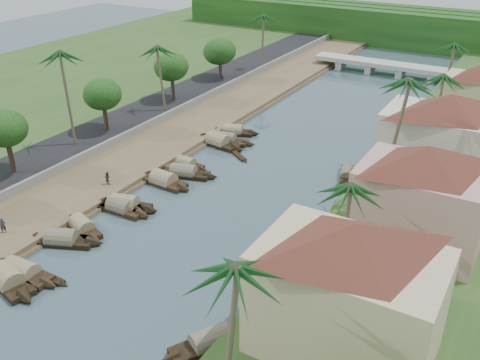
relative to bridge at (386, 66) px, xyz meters
The scene contains 42 objects.
ground 72.02m from the bridge, 90.00° to the right, with size 220.00×220.00×0.00m, color #3C515A.
left_bank 54.42m from the bridge, 107.10° to the right, with size 10.00×180.00×0.80m, color brown.
right_bank 55.37m from the bridge, 69.93° to the right, with size 16.00×180.00×1.20m, color #2C4C1E.
road 57.49m from the bridge, 115.23° to the right, with size 8.00×180.00×1.40m, color black.
retaining_wall 55.79m from the bridge, 111.23° to the right, with size 0.40×180.00×1.10m, color gray.
treeline 28.09m from the bridge, 90.00° to the left, with size 120.00×14.00×8.00m.
bridge is the anchor object (origin of this frame).
building_near 76.54m from the bridge, 75.61° to the right, with size 14.85×14.85×10.20m.
building_mid 61.51m from the bridge, 70.98° to the right, with size 14.11×14.11×9.70m.
building_far 48.15m from the bridge, 66.65° to the right, with size 15.59×15.59×10.20m.
sampan_1 80.71m from the bridge, 96.18° to the right, with size 8.88×4.02×2.53m.
sampan_2 79.32m from the bridge, 96.21° to the right, with size 8.61×2.13×2.25m.
sampan_3 74.06m from the bridge, 97.34° to the right, with size 8.49×4.97×2.28m.
sampan_4 71.42m from the bridge, 97.61° to the right, with size 7.63×4.05×2.15m.
sampan_5 65.94m from the bridge, 97.53° to the right, with size 8.10×3.84×2.48m.
sampan_6 66.45m from the bridge, 97.57° to the right, with size 7.88×2.15×2.33m.
sampan_7 65.86m from the bridge, 98.17° to the right, with size 6.70×1.69×1.83m.
sampan_8 59.25m from the bridge, 98.38° to the right, with size 8.20×2.55×2.47m.
sampan_9 56.24m from the bridge, 98.08° to the right, with size 8.96×4.07×2.23m.
sampan_10 54.22m from the bridge, 99.70° to the right, with size 6.77×1.85×1.90m.
sampan_11 46.56m from the bridge, 101.64° to the right, with size 9.14×3.26×2.53m.
sampan_12 45.41m from the bridge, 101.66° to the right, with size 9.53×3.36×2.23m.
sampan_13 42.38m from the bridge, 103.16° to the right, with size 7.99×4.35×2.18m.
sampan_14 78.22m from the bridge, 82.46° to the right, with size 5.63×8.36×2.12m.
sampan_15 64.07m from the bridge, 82.04° to the right, with size 3.95×6.59×1.83m.
sampan_16 47.16m from the bridge, 78.73° to the right, with size 3.51×7.26×1.82m.
canoe_1 78.24m from the bridge, 94.63° to the right, with size 4.68×0.79×0.76m.
canoe_2 47.73m from the bridge, 96.10° to the right, with size 4.37×3.21×0.69m.
palm_0 84.97m from the bridge, 79.75° to the right, with size 3.20×3.20×12.88m.
palm_1 68.84m from the bridge, 76.47° to the right, with size 3.20×3.20×10.21m.
palm_2 54.67m from the bridge, 73.65° to the right, with size 3.20×3.20×14.59m.
palm_3 36.99m from the bridge, 63.69° to the right, with size 3.20×3.20×10.37m.
palm_5 63.21m from the bridge, 112.69° to the right, with size 3.20×3.20×13.45m.
palm_6 47.34m from the bridge, 118.24° to the right, with size 3.20×3.20×10.98m.
palm_7 24.60m from the bridge, 52.25° to the right, with size 3.20×3.20×11.36m.
palm_8 25.68m from the bridge, 148.87° to the right, with size 3.20×3.20×11.36m.
tree_2 71.35m from the bridge, 109.71° to the right, with size 5.07×5.07×7.51m.
tree_3 56.94m from the bridge, 115.02° to the right, with size 5.06×5.06×7.13m.
tree_4 43.52m from the bridge, 123.70° to the right, with size 5.22×5.22×7.36m.
tree_5 32.69m from the bridge, 137.79° to the right, with size 5.52×5.52×6.98m.
person_near 77.16m from the bridge, 101.03° to the right, with size 0.56×0.37×1.54m, color #26262E.
person_far 64.28m from the bridge, 101.88° to the right, with size 0.71×0.56×1.47m, color #342F25.
Camera 1 is at (27.10, -29.99, 28.86)m, focal length 40.00 mm.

